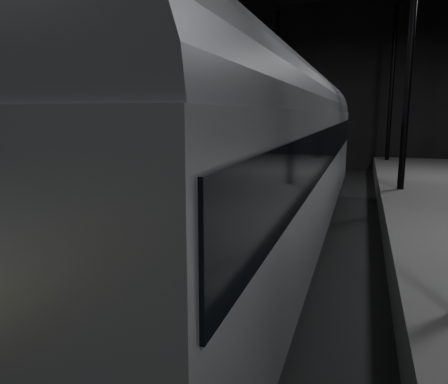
% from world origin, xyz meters
% --- Properties ---
extents(ground, '(44.00, 44.00, 0.00)m').
position_xyz_m(ground, '(0.00, 0.00, 0.00)').
color(ground, black).
rests_on(ground, ground).
extents(platform_left, '(9.00, 43.80, 1.00)m').
position_xyz_m(platform_left, '(-7.50, 0.00, 0.50)').
color(platform_left, '#575754').
rests_on(platform_left, ground).
extents(tactile_strip, '(0.50, 43.80, 0.01)m').
position_xyz_m(tactile_strip, '(-3.25, 0.00, 1.00)').
color(tactile_strip, '#98921B').
rests_on(tactile_strip, platform_left).
extents(track, '(2.40, 43.00, 0.24)m').
position_xyz_m(track, '(0.00, 0.00, 0.07)').
color(track, '#3F3328').
rests_on(track, ground).
extents(train, '(3.05, 20.37, 5.45)m').
position_xyz_m(train, '(-0.00, 0.94, 3.04)').
color(train, '#ACAEB4').
rests_on(train, ground).
extents(woman, '(0.71, 0.56, 1.71)m').
position_xyz_m(woman, '(-5.05, 2.72, 1.86)').
color(woman, '#8C7156').
rests_on(woman, platform_left).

